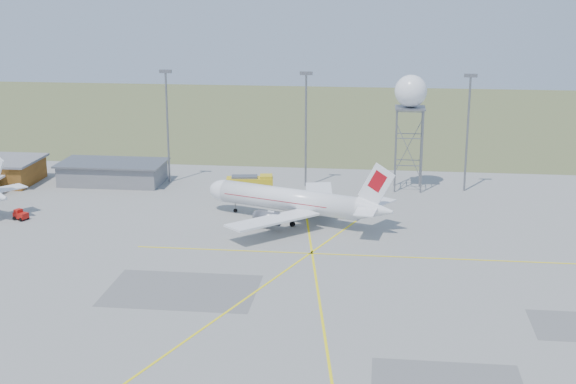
# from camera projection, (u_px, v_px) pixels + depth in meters

# --- Properties ---
(ground) EXTENTS (400.00, 400.00, 0.00)m
(ground) POSITION_uv_depth(u_px,v_px,m) (342.00, 356.00, 79.50)
(ground) COLOR gray
(ground) RESTS_ON ground
(grass_strip) EXTENTS (400.00, 120.00, 0.03)m
(grass_strip) POSITION_uv_depth(u_px,v_px,m) (369.00, 117.00, 213.72)
(grass_strip) COLOR #596638
(grass_strip) RESTS_ON ground
(building_grey) EXTENTS (19.00, 10.00, 3.90)m
(building_grey) POSITION_uv_depth(u_px,v_px,m) (113.00, 173.00, 145.44)
(building_grey) COLOR slate
(building_grey) RESTS_ON ground
(mast_a) EXTENTS (2.20, 0.50, 20.50)m
(mast_a) POSITION_uv_depth(u_px,v_px,m) (167.00, 117.00, 143.59)
(mast_a) COLOR slate
(mast_a) RESTS_ON ground
(mast_b) EXTENTS (2.20, 0.50, 20.50)m
(mast_b) POSITION_uv_depth(u_px,v_px,m) (306.00, 120.00, 140.76)
(mast_b) COLOR slate
(mast_b) RESTS_ON ground
(mast_c) EXTENTS (2.20, 0.50, 20.50)m
(mast_c) POSITION_uv_depth(u_px,v_px,m) (468.00, 123.00, 137.60)
(mast_c) COLOR slate
(mast_c) RESTS_ON ground
(airliner_main) EXTENTS (30.30, 28.48, 10.63)m
(airliner_main) POSITION_uv_depth(u_px,v_px,m) (293.00, 201.00, 122.52)
(airliner_main) COLOR white
(airliner_main) RESTS_ON ground
(radar_tower) EXTENTS (5.58, 5.58, 20.20)m
(radar_tower) POSITION_uv_depth(u_px,v_px,m) (409.00, 126.00, 138.89)
(radar_tower) COLOR slate
(radar_tower) RESTS_ON ground
(fire_truck) EXTENTS (8.33, 4.12, 3.21)m
(fire_truck) POSITION_uv_depth(u_px,v_px,m) (251.00, 185.00, 138.79)
(fire_truck) COLOR gold
(fire_truck) RESTS_ON ground
(baggage_tug) EXTENTS (2.46, 2.29, 1.63)m
(baggage_tug) POSITION_uv_depth(u_px,v_px,m) (21.00, 216.00, 123.87)
(baggage_tug) COLOR #B2120C
(baggage_tug) RESTS_ON ground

